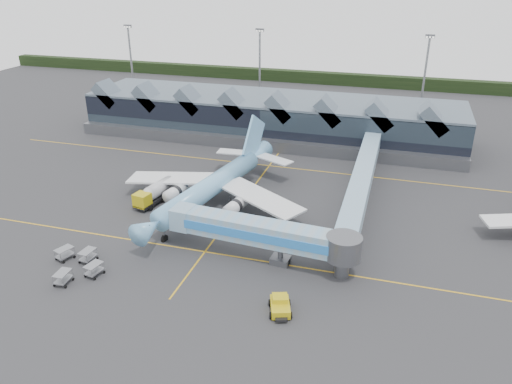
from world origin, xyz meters
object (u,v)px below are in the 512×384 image
(jet_bridge, at_px, (273,235))
(pushback_tug, at_px, (280,306))
(fuel_truck, at_px, (156,191))
(main_airliner, at_px, (215,184))

(jet_bridge, bearing_deg, pushback_tug, -65.70)
(fuel_truck, relative_size, pushback_tug, 2.25)
(jet_bridge, distance_m, pushback_tug, 11.79)
(pushback_tug, bearing_deg, fuel_truck, 121.98)
(main_airliner, distance_m, pushback_tug, 31.95)
(main_airliner, bearing_deg, fuel_truck, -157.58)
(jet_bridge, relative_size, pushback_tug, 6.08)
(pushback_tug, bearing_deg, jet_bridge, 91.53)
(main_airliner, bearing_deg, pushback_tug, -43.90)
(fuel_truck, xyz_separation_m, pushback_tug, (28.70, -23.86, -1.10))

